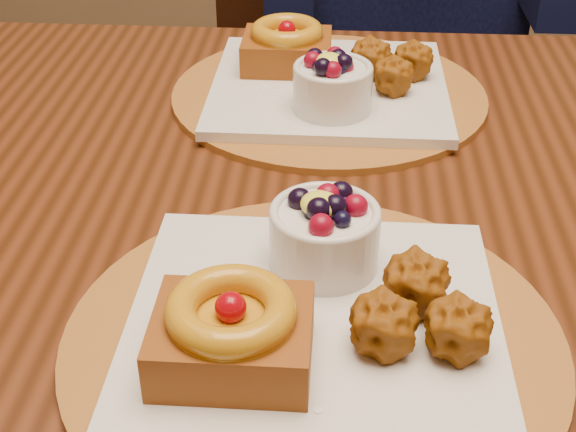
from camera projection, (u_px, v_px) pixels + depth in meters
The scene contains 4 objects.
dining_table at pixel (321, 255), 0.83m from camera, with size 1.60×0.90×0.76m.
place_setting_near at pixel (310, 313), 0.60m from camera, with size 0.38×0.38×0.09m.
place_setting_far at pixel (327, 80), 0.96m from camera, with size 0.38×0.38×0.09m.
chair_far at pixel (323, 57), 1.63m from camera, with size 0.49×0.49×0.98m.
Camera 1 is at (-0.08, -0.75, 1.17)m, focal length 50.00 mm.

